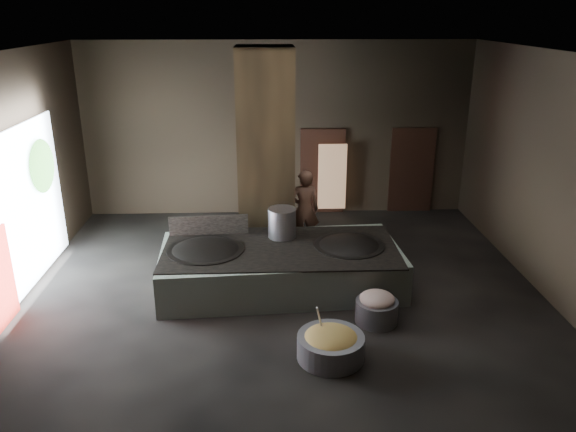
{
  "coord_description": "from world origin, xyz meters",
  "views": [
    {
      "loc": [
        -0.31,
        -9.94,
        5.17
      ],
      "look_at": [
        0.13,
        0.73,
        1.25
      ],
      "focal_mm": 35.0,
      "sensor_mm": 36.0,
      "label": 1
    }
  ],
  "objects_px": {
    "hearth_platform": "(280,267)",
    "cook": "(304,210)",
    "wok_left": "(206,253)",
    "wok_right": "(349,249)",
    "veg_basin": "(331,347)",
    "stock_pot": "(282,223)",
    "meat_basin": "(376,311)"
  },
  "relations": [
    {
      "from": "hearth_platform",
      "to": "wok_right",
      "type": "distance_m",
      "value": 1.39
    },
    {
      "from": "wok_right",
      "to": "meat_basin",
      "type": "distance_m",
      "value": 1.62
    },
    {
      "from": "hearth_platform",
      "to": "meat_basin",
      "type": "height_order",
      "value": "hearth_platform"
    },
    {
      "from": "hearth_platform",
      "to": "wok_left",
      "type": "xyz_separation_m",
      "value": [
        -1.45,
        -0.05,
        0.35
      ]
    },
    {
      "from": "wok_left",
      "to": "wok_right",
      "type": "relative_size",
      "value": 1.07
    },
    {
      "from": "stock_pot",
      "to": "veg_basin",
      "type": "height_order",
      "value": "stock_pot"
    },
    {
      "from": "wok_left",
      "to": "wok_right",
      "type": "distance_m",
      "value": 2.8
    },
    {
      "from": "meat_basin",
      "to": "wok_left",
      "type": "bearing_deg",
      "value": 155.66
    },
    {
      "from": "wok_left",
      "to": "stock_pot",
      "type": "relative_size",
      "value": 2.42
    },
    {
      "from": "stock_pot",
      "to": "meat_basin",
      "type": "bearing_deg",
      "value": -51.43
    },
    {
      "from": "wok_left",
      "to": "cook",
      "type": "distance_m",
      "value": 2.85
    },
    {
      "from": "wok_right",
      "to": "hearth_platform",
      "type": "bearing_deg",
      "value": -177.88
    },
    {
      "from": "wok_right",
      "to": "wok_left",
      "type": "bearing_deg",
      "value": -177.95
    },
    {
      "from": "cook",
      "to": "wok_left",
      "type": "bearing_deg",
      "value": 40.1
    },
    {
      "from": "stock_pot",
      "to": "veg_basin",
      "type": "xyz_separation_m",
      "value": [
        0.67,
        -3.06,
        -0.93
      ]
    },
    {
      "from": "meat_basin",
      "to": "wok_right",
      "type": "bearing_deg",
      "value": 101.13
    },
    {
      "from": "hearth_platform",
      "to": "veg_basin",
      "type": "xyz_separation_m",
      "value": [
        0.72,
        -2.51,
        -0.21
      ]
    },
    {
      "from": "wok_right",
      "to": "veg_basin",
      "type": "xyz_separation_m",
      "value": [
        -0.63,
        -2.56,
        -0.55
      ]
    },
    {
      "from": "wok_left",
      "to": "meat_basin",
      "type": "xyz_separation_m",
      "value": [
        3.1,
        -1.4,
        -0.55
      ]
    },
    {
      "from": "hearth_platform",
      "to": "wok_left",
      "type": "bearing_deg",
      "value": 178.25
    },
    {
      "from": "wok_right",
      "to": "meat_basin",
      "type": "xyz_separation_m",
      "value": [
        0.3,
        -1.5,
        -0.55
      ]
    },
    {
      "from": "hearth_platform",
      "to": "wok_right",
      "type": "bearing_deg",
      "value": -1.6
    },
    {
      "from": "wok_left",
      "to": "stock_pot",
      "type": "height_order",
      "value": "stock_pot"
    },
    {
      "from": "cook",
      "to": "veg_basin",
      "type": "bearing_deg",
      "value": 87.68
    },
    {
      "from": "wok_right",
      "to": "stock_pot",
      "type": "relative_size",
      "value": 2.25
    },
    {
      "from": "wok_right",
      "to": "stock_pot",
      "type": "xyz_separation_m",
      "value": [
        -1.3,
        0.5,
        0.38
      ]
    },
    {
      "from": "veg_basin",
      "to": "hearth_platform",
      "type": "bearing_deg",
      "value": 105.89
    },
    {
      "from": "wok_left",
      "to": "cook",
      "type": "xyz_separation_m",
      "value": [
        2.05,
        1.97,
        0.17
      ]
    },
    {
      "from": "veg_basin",
      "to": "meat_basin",
      "type": "xyz_separation_m",
      "value": [
        0.93,
        1.06,
        0.01
      ]
    },
    {
      "from": "stock_pot",
      "to": "cook",
      "type": "relative_size",
      "value": 0.33
    },
    {
      "from": "cook",
      "to": "meat_basin",
      "type": "bearing_deg",
      "value": 103.39
    },
    {
      "from": "hearth_platform",
      "to": "cook",
      "type": "bearing_deg",
      "value": 68.91
    }
  ]
}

